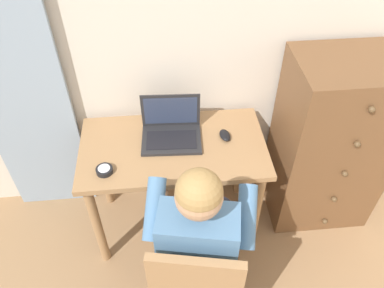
{
  "coord_description": "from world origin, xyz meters",
  "views": [
    {
      "loc": [
        -0.25,
        0.27,
        2.29
      ],
      "look_at": [
        -0.11,
        1.74,
        0.85
      ],
      "focal_mm": 35.99,
      "sensor_mm": 36.0,
      "label": 1
    }
  ],
  "objects_px": {
    "desk_clock": "(104,170)",
    "desk": "(174,161)",
    "chair": "(197,280)",
    "computer_mouse": "(225,135)",
    "laptop": "(171,130)",
    "dresser": "(330,144)",
    "person_seated": "(200,228)"
  },
  "relations": [
    {
      "from": "desk_clock",
      "to": "desk",
      "type": "bearing_deg",
      "value": 23.92
    },
    {
      "from": "chair",
      "to": "computer_mouse",
      "type": "bearing_deg",
      "value": 71.86
    },
    {
      "from": "computer_mouse",
      "to": "desk_clock",
      "type": "relative_size",
      "value": 1.11
    },
    {
      "from": "laptop",
      "to": "desk_clock",
      "type": "bearing_deg",
      "value": -146.4
    },
    {
      "from": "laptop",
      "to": "desk_clock",
      "type": "distance_m",
      "value": 0.45
    },
    {
      "from": "chair",
      "to": "desk_clock",
      "type": "relative_size",
      "value": 9.7
    },
    {
      "from": "dresser",
      "to": "laptop",
      "type": "distance_m",
      "value": 1.01
    },
    {
      "from": "dresser",
      "to": "desk_clock",
      "type": "height_order",
      "value": "dresser"
    },
    {
      "from": "dresser",
      "to": "chair",
      "type": "bearing_deg",
      "value": -140.58
    },
    {
      "from": "desk",
      "to": "desk_clock",
      "type": "relative_size",
      "value": 11.86
    },
    {
      "from": "desk",
      "to": "laptop",
      "type": "xyz_separation_m",
      "value": [
        -0.0,
        0.08,
        0.18
      ]
    },
    {
      "from": "laptop",
      "to": "computer_mouse",
      "type": "relative_size",
      "value": 3.53
    },
    {
      "from": "chair",
      "to": "person_seated",
      "type": "bearing_deg",
      "value": 79.98
    },
    {
      "from": "laptop",
      "to": "desk",
      "type": "bearing_deg",
      "value": -87.84
    },
    {
      "from": "dresser",
      "to": "desk_clock",
      "type": "xyz_separation_m",
      "value": [
        -1.36,
        -0.23,
        0.16
      ]
    },
    {
      "from": "desk",
      "to": "chair",
      "type": "height_order",
      "value": "chair"
    },
    {
      "from": "computer_mouse",
      "to": "laptop",
      "type": "bearing_deg",
      "value": 164.12
    },
    {
      "from": "chair",
      "to": "desk_clock",
      "type": "xyz_separation_m",
      "value": [
        -0.44,
        0.52,
        0.28
      ]
    },
    {
      "from": "chair",
      "to": "dresser",
      "type": "bearing_deg",
      "value": 39.42
    },
    {
      "from": "chair",
      "to": "laptop",
      "type": "relative_size",
      "value": 2.47
    },
    {
      "from": "computer_mouse",
      "to": "dresser",
      "type": "bearing_deg",
      "value": -6.06
    },
    {
      "from": "dresser",
      "to": "chair",
      "type": "distance_m",
      "value": 1.2
    },
    {
      "from": "desk",
      "to": "dresser",
      "type": "relative_size",
      "value": 0.89
    },
    {
      "from": "dresser",
      "to": "person_seated",
      "type": "relative_size",
      "value": 1.01
    },
    {
      "from": "laptop",
      "to": "desk_clock",
      "type": "xyz_separation_m",
      "value": [
        -0.37,
        -0.25,
        -0.04
      ]
    },
    {
      "from": "chair",
      "to": "desk",
      "type": "bearing_deg",
      "value": 95.57
    },
    {
      "from": "dresser",
      "to": "laptop",
      "type": "bearing_deg",
      "value": 179.21
    },
    {
      "from": "person_seated",
      "to": "chair",
      "type": "bearing_deg",
      "value": -100.02
    },
    {
      "from": "dresser",
      "to": "desk_clock",
      "type": "distance_m",
      "value": 1.39
    },
    {
      "from": "computer_mouse",
      "to": "desk",
      "type": "bearing_deg",
      "value": 179.07
    },
    {
      "from": "computer_mouse",
      "to": "person_seated",
      "type": "bearing_deg",
      "value": -118.99
    },
    {
      "from": "desk",
      "to": "desk_clock",
      "type": "distance_m",
      "value": 0.43
    }
  ]
}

